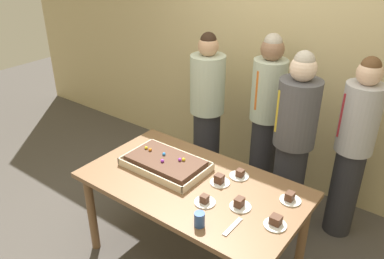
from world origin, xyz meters
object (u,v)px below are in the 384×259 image
at_px(person_serving_front, 293,144).
at_px(plated_slice_near_left, 220,181).
at_px(plated_slice_near_right, 240,204).
at_px(drink_cup_nearest, 199,219).
at_px(party_table, 193,192).
at_px(plated_slice_center_front, 240,175).
at_px(person_green_shirt_behind, 207,110).
at_px(plated_slice_center_back, 205,201).
at_px(plated_slice_far_left, 290,198).
at_px(sheet_cake, 166,163).
at_px(cake_server_utensil, 233,227).
at_px(plated_slice_far_right, 275,222).
at_px(person_far_right_suit, 353,148).
at_px(person_striped_tie_right, 266,115).

bearing_deg(person_serving_front, plated_slice_near_left, 22.80).
bearing_deg(plated_slice_near_right, drink_cup_nearest, -109.32).
distance_m(party_table, person_serving_front, 0.97).
bearing_deg(plated_slice_near_left, drink_cup_nearest, -71.73).
distance_m(plated_slice_center_front, person_serving_front, 0.61).
distance_m(person_serving_front, person_green_shirt_behind, 1.02).
bearing_deg(plated_slice_center_back, plated_slice_far_left, 39.36).
relative_size(sheet_cake, cake_server_utensil, 3.33).
relative_size(plated_slice_near_right, drink_cup_nearest, 1.50).
relative_size(plated_slice_far_left, person_green_shirt_behind, 0.09).
distance_m(plated_slice_far_left, drink_cup_nearest, 0.69).
xyz_separation_m(plated_slice_far_right, drink_cup_nearest, (-0.39, -0.30, 0.03)).
distance_m(plated_slice_center_back, person_green_shirt_behind, 1.43).
xyz_separation_m(plated_slice_near_right, person_far_right_suit, (0.40, 1.14, 0.06)).
height_order(party_table, plated_slice_center_back, plated_slice_center_back).
xyz_separation_m(person_serving_front, person_striped_tie_right, (-0.43, 0.34, 0.01)).
bearing_deg(person_serving_front, sheet_cake, -0.01).
bearing_deg(plated_slice_far_right, plated_slice_center_back, -169.94).
distance_m(drink_cup_nearest, person_far_right_suit, 1.55).
height_order(party_table, person_serving_front, person_serving_front).
height_order(plated_slice_far_right, plated_slice_center_back, plated_slice_far_right).
height_order(sheet_cake, person_green_shirt_behind, person_green_shirt_behind).
xyz_separation_m(party_table, cake_server_utensil, (0.50, -0.24, 0.10)).
bearing_deg(party_table, drink_cup_nearest, -47.94).
xyz_separation_m(plated_slice_near_left, person_green_shirt_behind, (-0.76, 0.92, 0.04)).
distance_m(sheet_cake, plated_slice_far_right, 1.01).
distance_m(plated_slice_far_left, plated_slice_far_right, 0.29).
distance_m(plated_slice_near_right, plated_slice_center_back, 0.24).
xyz_separation_m(sheet_cake, drink_cup_nearest, (0.62, -0.40, 0.01)).
bearing_deg(drink_cup_nearest, person_green_shirt_behind, 123.39).
bearing_deg(plated_slice_far_left, plated_slice_far_right, -83.81).
height_order(drink_cup_nearest, person_far_right_suit, person_far_right_suit).
relative_size(plated_slice_far_left, plated_slice_far_right, 1.00).
distance_m(sheet_cake, person_striped_tie_right, 1.20).
relative_size(plated_slice_far_left, person_serving_front, 0.09).
bearing_deg(plated_slice_far_left, plated_slice_center_front, 174.05).
height_order(plated_slice_near_left, person_serving_front, person_serving_front).
bearing_deg(party_table, person_green_shirt_behind, 119.90).
xyz_separation_m(drink_cup_nearest, person_far_right_suit, (0.51, 1.46, 0.03)).
bearing_deg(plated_slice_far_right, drink_cup_nearest, -142.54).
height_order(plated_slice_near_right, plated_slice_far_right, plated_slice_near_right).
relative_size(plated_slice_center_back, person_serving_front, 0.09).
xyz_separation_m(sheet_cake, person_serving_front, (0.71, 0.82, 0.05)).
relative_size(party_table, person_far_right_suit, 1.02).
bearing_deg(plated_slice_center_back, person_serving_front, 78.92).
xyz_separation_m(plated_slice_far_right, person_green_shirt_behind, (-1.30, 1.09, 0.04)).
bearing_deg(plated_slice_far_right, plated_slice_near_right, 176.01).
distance_m(party_table, plated_slice_far_left, 0.73).
xyz_separation_m(sheet_cake, person_striped_tie_right, (0.28, 1.16, 0.06)).
xyz_separation_m(plated_slice_center_front, person_green_shirt_behind, (-0.83, 0.75, 0.04)).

